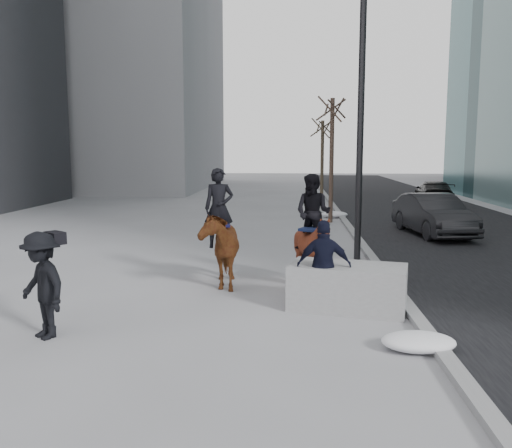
# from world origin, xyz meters

# --- Properties ---
(ground) EXTENTS (120.00, 120.00, 0.00)m
(ground) POSITION_xyz_m (0.00, 0.00, 0.00)
(ground) COLOR gray
(ground) RESTS_ON ground
(road) EXTENTS (8.00, 90.00, 0.01)m
(road) POSITION_xyz_m (7.00, 10.00, 0.01)
(road) COLOR black
(road) RESTS_ON ground
(curb) EXTENTS (0.25, 90.00, 0.12)m
(curb) POSITION_xyz_m (3.00, 10.00, 0.06)
(curb) COLOR gray
(curb) RESTS_ON ground
(planter) EXTENTS (2.38, 1.58, 0.87)m
(planter) POSITION_xyz_m (1.83, 0.14, 0.44)
(planter) COLOR gray
(planter) RESTS_ON ground
(car_near) EXTENTS (2.21, 4.66, 1.48)m
(car_near) POSITION_xyz_m (5.83, 9.55, 0.74)
(car_near) COLOR black
(car_near) RESTS_ON ground
(car_far) EXTENTS (2.48, 4.76, 1.32)m
(car_far) POSITION_xyz_m (8.74, 20.81, 0.66)
(car_far) COLOR black
(car_far) RESTS_ON ground
(tree_near) EXTENTS (1.20, 1.20, 5.72)m
(tree_near) POSITION_xyz_m (2.40, 12.74, 2.86)
(tree_near) COLOR #35271F
(tree_near) RESTS_ON ground
(tree_far) EXTENTS (1.20, 1.20, 5.11)m
(tree_far) POSITION_xyz_m (2.40, 19.66, 2.55)
(tree_far) COLOR #35261F
(tree_far) RESTS_ON ground
(mounted_left) EXTENTS (1.26, 2.17, 2.65)m
(mounted_left) POSITION_xyz_m (-0.90, 1.91, 0.99)
(mounted_left) COLOR #49180E
(mounted_left) RESTS_ON ground
(mounted_right) EXTENTS (1.84, 1.92, 2.53)m
(mounted_right) POSITION_xyz_m (1.23, 1.79, 1.01)
(mounted_right) COLOR #512110
(mounted_right) RESTS_ON ground
(feeder) EXTENTS (1.03, 0.86, 1.75)m
(feeder) POSITION_xyz_m (1.36, -0.05, 0.88)
(feeder) COLOR black
(feeder) RESTS_ON ground
(camera_crew) EXTENTS (1.29, 1.21, 1.75)m
(camera_crew) POSITION_xyz_m (-3.28, -1.78, 0.89)
(camera_crew) COLOR black
(camera_crew) RESTS_ON ground
(lamppost) EXTENTS (0.25, 1.48, 9.09)m
(lamppost) POSITION_xyz_m (2.60, 4.89, 4.99)
(lamppost) COLOR black
(lamppost) RESTS_ON ground
(snow_piles) EXTENTS (1.17, 17.02, 0.30)m
(snow_piles) POSITION_xyz_m (2.70, 5.18, 0.15)
(snow_piles) COLOR silver
(snow_piles) RESTS_ON ground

